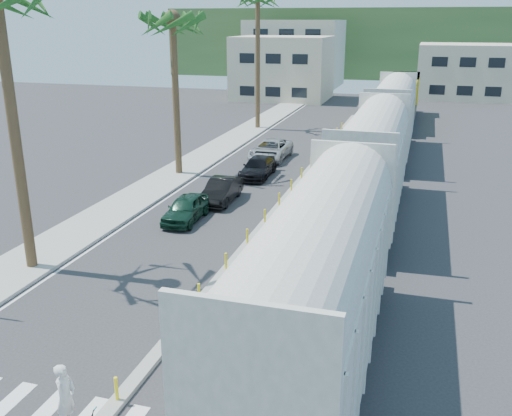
{
  "coord_description": "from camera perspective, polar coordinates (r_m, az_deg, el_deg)",
  "views": [
    {
      "loc": [
        7.39,
        -12.55,
        10.04
      ],
      "look_at": [
        0.5,
        10.74,
        2.0
      ],
      "focal_mm": 40.0,
      "sensor_mm": 36.0,
      "label": 1
    }
  ],
  "objects": [
    {
      "name": "ground",
      "position": [
        17.69,
        -12.0,
        -16.73
      ],
      "size": [
        140.0,
        140.0,
        0.0
      ],
      "primitive_type": "plane",
      "color": "#28282B",
      "rests_on": "ground"
    },
    {
      "name": "sidewalk",
      "position": [
        41.97,
        -6.28,
        4.47
      ],
      "size": [
        3.0,
        90.0,
        0.15
      ],
      "primitive_type": "cube",
      "color": "gray",
      "rests_on": "ground"
    },
    {
      "name": "rails",
      "position": [
        41.84,
        12.76,
        4.02
      ],
      "size": [
        1.56,
        100.0,
        0.06
      ],
      "color": "black",
      "rests_on": "ground"
    },
    {
      "name": "median",
      "position": [
        34.79,
        3.53,
        1.66
      ],
      "size": [
        0.45,
        60.0,
        0.85
      ],
      "color": "gray",
      "rests_on": "ground"
    },
    {
      "name": "lane_markings",
      "position": [
        40.02,
        2.17,
        3.78
      ],
      "size": [
        9.42,
        90.0,
        0.01
      ],
      "color": "silver",
      "rests_on": "ground"
    },
    {
      "name": "freight_train",
      "position": [
        35.55,
        12.37,
        6.31
      ],
      "size": [
        3.0,
        60.94,
        5.85
      ],
      "color": "#B2B0A3",
      "rests_on": "ground"
    },
    {
      "name": "palm_trees",
      "position": [
        38.51,
        -7.67,
        19.31
      ],
      "size": [
        3.5,
        37.2,
        13.75
      ],
      "color": "brown",
      "rests_on": "ground"
    },
    {
      "name": "buildings",
      "position": [
        85.52,
        7.39,
        14.37
      ],
      "size": [
        38.0,
        27.0,
        10.0
      ],
      "color": "#B8AF92",
      "rests_on": "ground"
    },
    {
      "name": "hillside",
      "position": [
        112.87,
        13.23,
        15.81
      ],
      "size": [
        80.0,
        20.0,
        12.0
      ],
      "primitive_type": "cube",
      "color": "#385628",
      "rests_on": "ground"
    },
    {
      "name": "car_lead",
      "position": [
        29.96,
        -7.03,
        -0.05
      ],
      "size": [
        1.84,
        4.04,
        1.34
      ],
      "primitive_type": "imported",
      "rotation": [
        0.0,
        0.0,
        0.03
      ],
      "color": "black",
      "rests_on": "ground"
    },
    {
      "name": "car_second",
      "position": [
        32.93,
        -3.47,
        1.77
      ],
      "size": [
        1.64,
        4.21,
        1.37
      ],
      "primitive_type": "imported",
      "rotation": [
        0.0,
        0.0,
        0.02
      ],
      "color": "black",
      "rests_on": "ground"
    },
    {
      "name": "car_third",
      "position": [
        38.2,
        0.2,
        4.08
      ],
      "size": [
        1.96,
        4.51,
        1.29
      ],
      "primitive_type": "imported",
      "rotation": [
        0.0,
        0.0,
        0.02
      ],
      "color": "black",
      "rests_on": "ground"
    },
    {
      "name": "car_rear",
      "position": [
        43.09,
        1.47,
        5.84
      ],
      "size": [
        2.66,
        5.39,
        1.47
      ],
      "primitive_type": "imported",
      "rotation": [
        0.0,
        0.0,
        -0.02
      ],
      "color": "#B1B3B6",
      "rests_on": "ground"
    }
  ]
}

